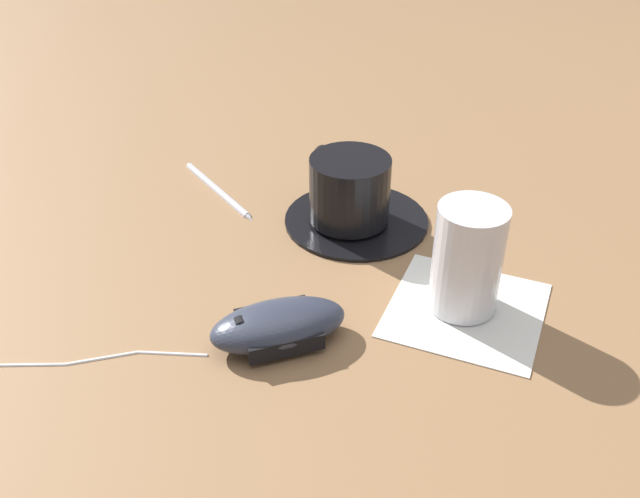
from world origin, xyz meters
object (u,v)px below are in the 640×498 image
coffee_cup (348,188)px  pen (218,188)px  saucer (353,219)px  computer_mouse (278,325)px  drinking_glass (467,259)px

coffee_cup → pen: bearing=150.7°
saucer → computer_mouse: computer_mouse is taller
coffee_cup → computer_mouse: bearing=-113.4°
computer_mouse → drinking_glass: bearing=11.4°
saucer → pen: bearing=152.5°
coffee_cup → drinking_glass: (0.09, -0.15, 0.01)m
coffee_cup → computer_mouse: 0.20m
computer_mouse → pen: size_ratio=0.93×
coffee_cup → drinking_glass: size_ratio=1.08×
saucer → pen: size_ratio=1.13×
saucer → drinking_glass: size_ratio=1.52×
saucer → coffee_cup: size_ratio=1.40×
drinking_glass → pen: size_ratio=0.74×
computer_mouse → saucer: bearing=65.4°
saucer → coffee_cup: (-0.01, -0.00, 0.04)m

